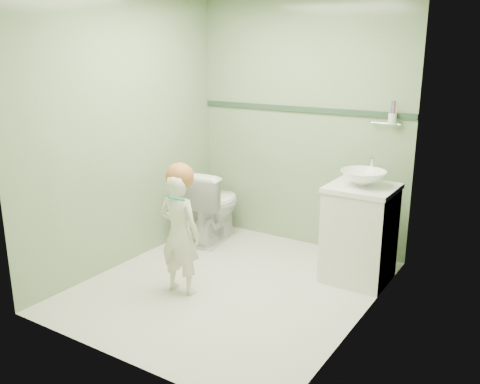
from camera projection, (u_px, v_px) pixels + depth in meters
The scene contains 12 objects.
ground at pixel (230, 286), 4.27m from camera, with size 2.50×2.50×0.00m, color silver.
room_shell at pixel (230, 144), 3.94m from camera, with size 2.50×2.54×2.40m.
trim_stripe at pixel (301, 109), 4.91m from camera, with size 2.20×0.02×0.05m, color #2A4431.
vanity at pixel (359, 235), 4.29m from camera, with size 0.52×0.50×0.80m, color silver.
counter at pixel (363, 188), 4.18m from camera, with size 0.54×0.52×0.04m, color white.
basin at pixel (363, 178), 4.16m from camera, with size 0.37×0.37×0.13m, color white.
faucet at pixel (371, 164), 4.29m from camera, with size 0.03×0.13×0.18m.
cup_holder at pixel (391, 118), 4.41m from camera, with size 0.26×0.07×0.21m.
toilet at pixel (213, 205), 5.20m from camera, with size 0.42×0.74×0.75m, color white.
toddler at pixel (180, 234), 4.05m from camera, with size 0.36×0.24×0.99m, color beige.
hair_cap at pixel (180, 177), 3.94m from camera, with size 0.22×0.22×0.22m, color #A25F30.
teal_toothbrush at pixel (176, 198), 3.82m from camera, with size 0.11×0.13×0.08m.
Camera 1 is at (2.16, -3.24, 1.91)m, focal length 38.29 mm.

